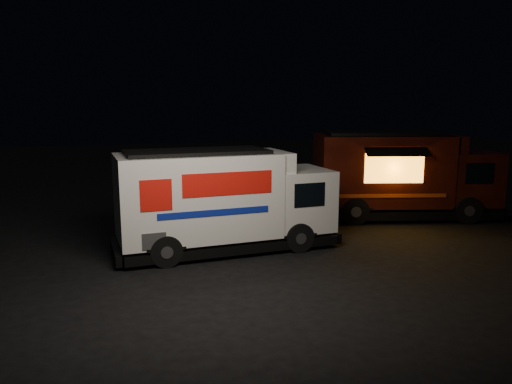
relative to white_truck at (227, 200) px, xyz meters
name	(u,v)px	position (x,y,z in m)	size (l,w,h in m)	color
ground	(241,255)	(0.24, -0.68, -1.52)	(80.00, 80.00, 0.00)	black
white_truck	(227,200)	(0.00, 0.00, 0.00)	(6.69, 2.28, 3.03)	silver
red_truck	(405,175)	(7.45, 2.29, 0.13)	(7.06, 2.60, 3.29)	#3C130A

